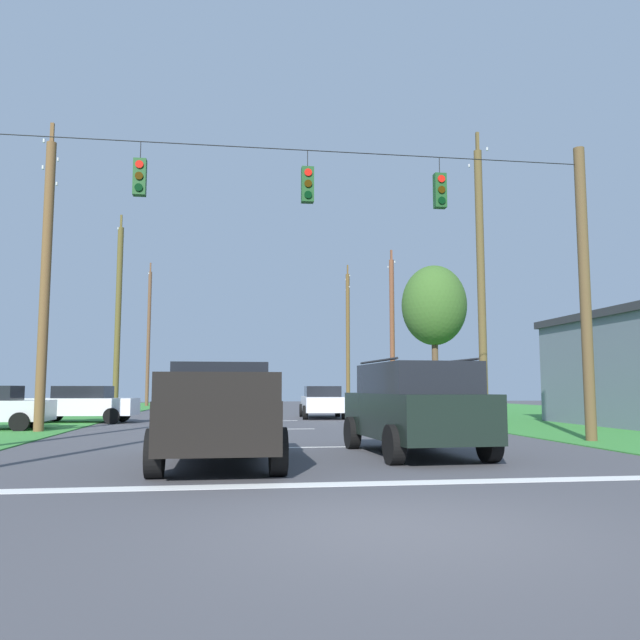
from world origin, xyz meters
The scene contains 17 objects.
ground_plane centered at (0.00, 0.00, 0.00)m, with size 120.00×120.00×0.00m, color #47474C.
stop_bar_stripe centered at (0.00, 3.04, 0.00)m, with size 13.28×0.45×0.01m, color white.
lane_dash_0 centered at (0.00, 9.04, 0.00)m, with size 0.15×2.50×0.01m, color white.
lane_dash_1 centered at (0.00, 15.93, 0.00)m, with size 0.15×2.50×0.01m, color white.
lane_dash_2 centered at (0.00, 21.60, 0.00)m, with size 0.15×2.50×0.01m, color white.
overhead_signal_span centered at (0.09, 9.52, 4.49)m, with size 15.97×0.31×8.21m.
pickup_truck centered at (-1.95, 6.01, 0.97)m, with size 2.29×5.41×1.95m.
suv_black centered at (2.24, 6.91, 1.06)m, with size 2.42×4.90×2.05m.
distant_car_crossing_white centered at (-7.75, 21.02, 0.79)m, with size 4.44×2.31×1.52m.
distant_car_oncoming centered at (2.67, 23.70, 0.79)m, with size 2.22×4.40×1.52m.
utility_pole_mid_right centered at (7.91, 16.70, 5.59)m, with size 0.31×1.94×11.61m.
utility_pole_far_right centered at (7.90, 30.35, 4.74)m, with size 0.29×1.70×9.78m.
utility_pole_near_left centered at (7.91, 44.82, 5.68)m, with size 0.32×1.98×11.65m.
utility_pole_far_left centered at (-7.93, 15.49, 5.15)m, with size 0.33×1.83×10.52m.
utility_pole_distant_right centered at (-8.21, 31.30, 5.56)m, with size 0.34×1.94×11.60m.
utility_pole_distant_left centered at (-8.12, 44.84, 5.53)m, with size 0.27×1.90×11.38m.
tree_roadside_right centered at (9.73, 27.94, 6.08)m, with size 3.68×3.68×8.39m.
Camera 1 is at (-1.77, -6.64, 1.46)m, focal length 35.69 mm.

